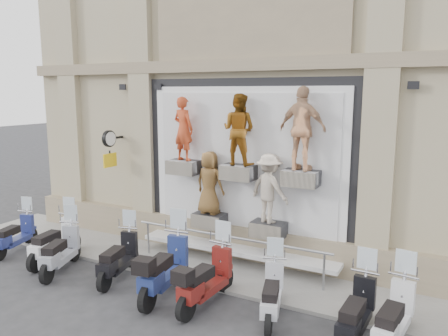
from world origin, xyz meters
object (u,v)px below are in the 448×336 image
at_px(scooter_e, 165,257).
at_px(scooter_i, 395,306).
at_px(guard_rail, 227,254).
at_px(scooter_g, 272,283).
at_px(clock_sign_bracket, 110,144).
at_px(scooter_b, 54,232).
at_px(scooter_a, 14,227).
at_px(scooter_h, 357,301).
at_px(scooter_c, 60,242).
at_px(scooter_f, 207,268).
at_px(scooter_d, 118,248).

height_order(scooter_e, scooter_i, scooter_e).
height_order(guard_rail, scooter_g, scooter_g).
distance_m(clock_sign_bracket, scooter_b, 2.78).
bearing_deg(scooter_i, scooter_a, -173.25).
distance_m(scooter_b, scooter_h, 7.40).
relative_size(scooter_b, scooter_i, 1.00).
distance_m(guard_rail, scooter_g, 2.26).
bearing_deg(scooter_i, clock_sign_bracket, 173.03).
xyz_separation_m(scooter_a, scooter_i, (9.47, -0.01, 0.07)).
bearing_deg(scooter_h, scooter_b, -178.19).
relative_size(scooter_a, scooter_c, 0.93).
distance_m(scooter_c, scooter_i, 7.37).
xyz_separation_m(scooter_e, scooter_f, (0.99, 0.03, -0.06)).
xyz_separation_m(scooter_c, scooter_f, (3.88, 0.18, 0.05)).
height_order(clock_sign_bracket, scooter_e, clock_sign_bracket).
bearing_deg(scooter_e, scooter_h, -7.08).
xyz_separation_m(scooter_e, scooter_i, (4.47, 0.18, -0.09)).
distance_m(scooter_c, scooter_e, 2.90).
bearing_deg(clock_sign_bracket, scooter_a, -132.13).
relative_size(scooter_h, scooter_i, 0.98).
bearing_deg(scooter_h, scooter_c, -175.14).
xyz_separation_m(guard_rail, scooter_g, (1.71, -1.46, 0.23)).
xyz_separation_m(guard_rail, scooter_e, (-0.61, -1.62, 0.38)).
bearing_deg(scooter_b, clock_sign_bracket, 73.92).
height_order(scooter_b, scooter_f, scooter_f).
xyz_separation_m(clock_sign_bracket, scooter_g, (5.61, -1.92, -2.10)).
xyz_separation_m(scooter_g, scooter_i, (2.14, 0.02, 0.06)).
bearing_deg(scooter_f, scooter_a, -178.94).
relative_size(clock_sign_bracket, scooter_e, 0.49).
xyz_separation_m(guard_rail, scooter_c, (-3.51, -1.77, 0.28)).
bearing_deg(scooter_i, scooter_b, -173.41).
xyz_separation_m(scooter_a, scooter_b, (1.48, 0.02, 0.07)).
height_order(scooter_e, scooter_h, scooter_e).
bearing_deg(guard_rail, scooter_a, -165.76).
height_order(scooter_g, scooter_h, scooter_h).
height_order(scooter_b, scooter_c, scooter_b).
bearing_deg(guard_rail, scooter_c, -153.17).
bearing_deg(scooter_f, scooter_e, -175.81).
height_order(guard_rail, scooter_i, scooter_i).
distance_m(scooter_a, scooter_i, 9.47).
relative_size(clock_sign_bracket, scooter_c, 0.56).
bearing_deg(clock_sign_bracket, scooter_c, -80.11).
xyz_separation_m(scooter_a, scooter_h, (8.88, -0.10, 0.06)).
xyz_separation_m(scooter_b, scooter_f, (4.51, -0.19, 0.03)).
height_order(clock_sign_bracket, scooter_b, clock_sign_bracket).
xyz_separation_m(scooter_d, scooter_g, (3.73, -0.00, -0.04)).
bearing_deg(scooter_e, scooter_i, -6.19).
height_order(scooter_b, scooter_i, scooter_b).
bearing_deg(scooter_g, clock_sign_bracket, 144.41).
relative_size(clock_sign_bracket, scooter_a, 0.60).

